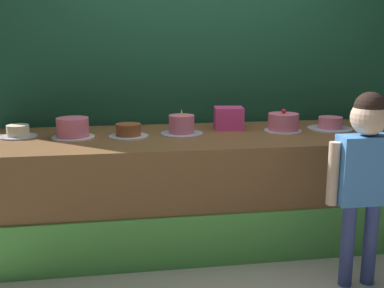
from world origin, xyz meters
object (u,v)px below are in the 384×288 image
cake_left (73,128)px  cake_far_left (18,132)px  child_figure (365,164)px  cake_center_left (128,131)px  donut (372,125)px  pink_box (229,118)px  cake_right (283,123)px  cake_center_right (182,126)px  cake_far_right (330,124)px

cake_left → cake_far_left: bearing=167.9°
cake_far_left → cake_left: bearing=-12.1°
child_figure → cake_center_left: (-1.38, 0.90, 0.07)m
donut → cake_far_left: cake_far_left is taller
pink_box → cake_center_left: 0.82m
child_figure → cake_right: (-0.18, 0.93, 0.10)m
cake_left → donut: bearing=2.3°
child_figure → cake_center_right: size_ratio=3.79×
cake_far_left → child_figure: bearing=-24.9°
cake_left → cake_center_right: cake_center_right is taller
pink_box → cake_far_right: pink_box is taller
cake_center_left → cake_far_right: cake_far_right is taller
pink_box → cake_right: size_ratio=0.77×
child_figure → cake_right: child_figure is taller
donut → cake_far_right: cake_far_right is taller
pink_box → cake_center_right: bearing=-159.3°
cake_far_right → cake_left: bearing=-179.2°
child_figure → cake_far_right: (0.22, 0.96, 0.07)m
cake_left → cake_right: 1.60m
cake_center_left → cake_far_right: (1.60, 0.06, -0.00)m
pink_box → cake_far_left: (-1.60, -0.08, -0.05)m
donut → pink_box: bearing=176.9°
pink_box → cake_center_left: bearing=-166.5°
pink_box → cake_far_left: 1.60m
cake_center_left → donut: bearing=3.6°
donut → cake_left: bearing=-177.7°
cake_far_left → cake_center_left: (0.80, -0.11, 0.00)m
pink_box → donut: bearing=-3.1°
cake_far_right → donut: bearing=9.8°
cake_center_left → cake_right: size_ratio=1.00×
pink_box → cake_center_right: cake_center_right is taller
cake_far_left → cake_far_right: size_ratio=0.75×
child_figure → donut: bearing=58.9°
donut → cake_center_left: 2.01m
pink_box → cake_right: (0.40, -0.16, -0.02)m
cake_center_right → cake_center_left: bearing=-174.2°
cake_far_left → cake_center_right: size_ratio=0.83×
cake_left → cake_right: cake_right is taller
cake_far_left → cake_center_right: (1.20, -0.07, 0.03)m
child_figure → cake_far_right: size_ratio=3.42×
donut → cake_left: 2.41m
cake_center_right → cake_left: bearing=-179.1°
cake_right → child_figure: bearing=-79.0°
cake_far_left → cake_center_left: size_ratio=0.92×
cake_far_left → cake_left: size_ratio=0.87×
child_figure → donut: 1.20m
cake_left → cake_center_left: cake_left is taller
child_figure → donut: size_ratio=11.24×
pink_box → cake_far_right: size_ratio=0.63×
donut → cake_right: (-0.80, -0.09, 0.05)m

